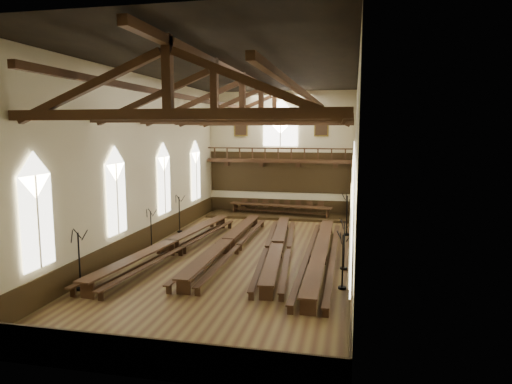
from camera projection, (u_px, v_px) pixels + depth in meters
ground at (243, 255)px, 25.40m from camera, size 26.00×26.00×0.00m
room_walls at (242, 138)px, 24.53m from camera, size 26.00×26.00×26.00m
wainscot_band at (243, 244)px, 25.32m from camera, size 12.00×26.00×1.20m
side_windows at (243, 188)px, 24.90m from camera, size 11.85×19.80×4.50m
end_window at (280, 126)px, 36.92m from camera, size 2.80×0.12×3.80m
minstrels_gallery at (280, 167)px, 37.14m from camera, size 11.80×1.24×3.70m
portraits at (280, 127)px, 36.94m from camera, size 7.75×0.09×1.45m
roof_trusses at (242, 105)px, 24.29m from camera, size 11.70×25.70×2.80m
refectory_row_a at (172, 244)px, 25.47m from camera, size 2.44×15.19×0.82m
refectory_row_b at (227, 242)px, 25.91m from camera, size 1.59×14.61×0.77m
refectory_row_c at (277, 246)px, 25.26m from camera, size 2.18×14.45×0.74m
refectory_row_d at (321, 252)px, 23.83m from camera, size 1.65×14.81×0.79m
dais at (280, 216)px, 36.39m from camera, size 11.40×2.96×0.20m
high_table at (280, 206)px, 36.28m from camera, size 8.34×2.02×0.78m
high_chairs at (281, 206)px, 37.08m from camera, size 6.80×0.51×1.07m
candelabrum_left_near at (80, 272)px, 19.69m from camera, size 0.76×0.82×2.70m
candelabrum_left_mid at (151, 237)px, 26.62m from camera, size 0.63×0.73×2.36m
candelabrum_left_far at (180, 221)px, 30.89m from camera, size 0.70×0.79×2.56m
candelabrum_right_near at (342, 272)px, 19.83m from camera, size 0.74×0.78×2.57m
candelabrum_right_mid at (344, 254)px, 22.64m from camera, size 0.73×0.79×2.58m
candelabrum_right_far at (347, 223)px, 29.96m from camera, size 0.84×0.81×2.80m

